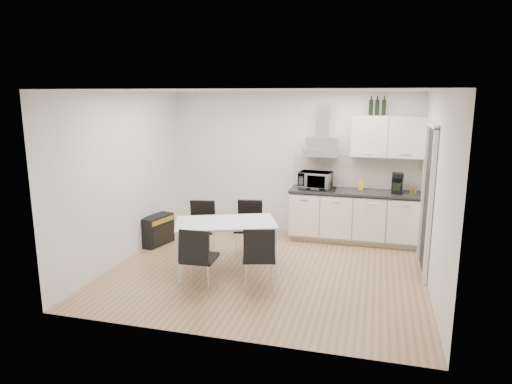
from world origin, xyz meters
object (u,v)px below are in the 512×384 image
Objects in this scene: chair_far_left at (201,230)px; chair_near_left at (200,259)px; chair_near_right at (259,258)px; dining_table at (226,227)px; floor_speaker at (232,222)px; kitchenette at (356,195)px; guitar_amp at (157,230)px; chair_far_right at (249,229)px.

chair_far_left and chair_near_left have the same top height.
chair_near_left is at bearing -177.15° from chair_near_right.
dining_table is 0.84m from chair_near_right.
chair_near_left reaches higher than floor_speaker.
kitchenette reaches higher than guitar_amp.
chair_far_right is 1.00× the size of chair_near_right.
chair_near_left is 3.28× the size of floor_speaker.
chair_far_left is 1.56m from chair_near_right.
chair_far_right is 1.00× the size of chair_near_left.
chair_far_right and chair_near_right have the same top height.
kitchenette is 9.40× the size of floor_speaker.
chair_near_right is 2.86m from floor_speaker.
chair_near_left is 2.86m from floor_speaker.
dining_table is 1.80m from guitar_amp.
guitar_amp is at bearing -162.04° from kitchenette.
dining_table is at bearing -132.58° from kitchenette.
guitar_amp is (-2.16, 1.34, -0.18)m from chair_near_right.
chair_near_right reaches higher than dining_table.
chair_near_right is 3.28× the size of floor_speaker.
chair_near_right is at bearing 104.27° from chair_far_right.
chair_far_right reaches higher than floor_speaker.
chair_near_left is at bearing 101.05° from chair_far_left.
chair_near_left is at bearing -120.48° from dining_table.
floor_speaker is at bearing -99.92° from chair_far_left.
kitchenette is 2.86× the size of chair_near_right.
chair_near_right is at bearing -114.98° from kitchenette.
dining_table is 2.22m from floor_speaker.
dining_table is at bearing -15.59° from guitar_amp.
dining_table reaches higher than guitar_amp.
chair_near_right reaches higher than guitar_amp.
chair_far_left is 3.28× the size of floor_speaker.
floor_speaker is at bearing 175.95° from kitchenette.
kitchenette reaches higher than chair_near_left.
chair_far_right is (0.14, 0.71, -0.23)m from dining_table.
chair_near_right is (1.21, -0.98, 0.00)m from chair_far_left.
chair_near_left is (0.47, -1.22, 0.00)m from chair_far_left.
chair_far_right is 1.30m from chair_near_right.
dining_table is 0.79m from chair_far_left.
dining_table is 1.84× the size of chair_near_right.
guitar_amp is at bearing 129.83° from chair_near_left.
kitchenette is 2.04m from chair_far_right.
chair_near_left reaches higher than dining_table.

